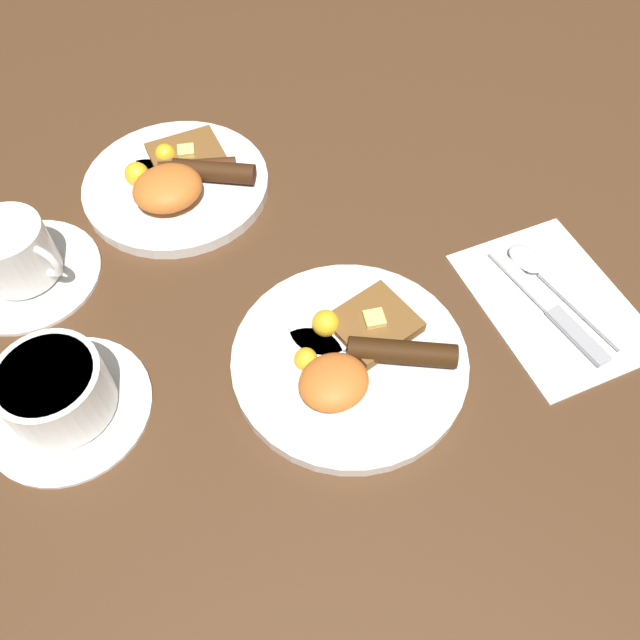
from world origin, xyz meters
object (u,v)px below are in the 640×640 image
object	(u,v)px
teacup_far	(18,259)
knife	(553,310)
breakfast_plate_near	(349,358)
breakfast_plate_far	(177,181)
teacup_near	(58,394)
spoon	(537,269)

from	to	relation	value
teacup_far	knife	distance (m)	0.57
breakfast_plate_near	breakfast_plate_far	bearing A→B (deg)	101.14
teacup_near	spoon	world-z (taller)	teacup_near
teacup_near	knife	size ratio (longest dim) A/B	0.93
breakfast_plate_near	teacup_far	distance (m)	0.37
breakfast_plate_near	breakfast_plate_far	distance (m)	0.32
spoon	knife	bearing A→B (deg)	153.79
breakfast_plate_far	teacup_far	size ratio (longest dim) A/B	1.39
teacup_near	knife	world-z (taller)	teacup_near
breakfast_plate_near	knife	bearing A→B (deg)	-12.11
breakfast_plate_near	spoon	world-z (taller)	breakfast_plate_near
breakfast_plate_near	breakfast_plate_far	size ratio (longest dim) A/B	1.05
breakfast_plate_far	teacup_near	distance (m)	0.31
breakfast_plate_near	spoon	distance (m)	0.24
breakfast_plate_near	knife	distance (m)	0.23
breakfast_plate_near	knife	world-z (taller)	breakfast_plate_near
teacup_near	knife	distance (m)	0.50
breakfast_plate_near	knife	xyz separation A→B (m)	(0.22, -0.05, -0.01)
teacup_far	breakfast_plate_near	bearing A→B (deg)	-46.00
breakfast_plate_far	teacup_near	world-z (taller)	teacup_near
spoon	breakfast_plate_far	bearing A→B (deg)	39.99
teacup_far	teacup_near	bearing A→B (deg)	-91.45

